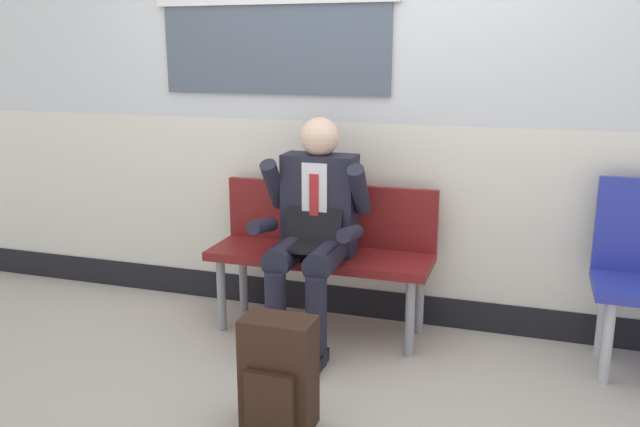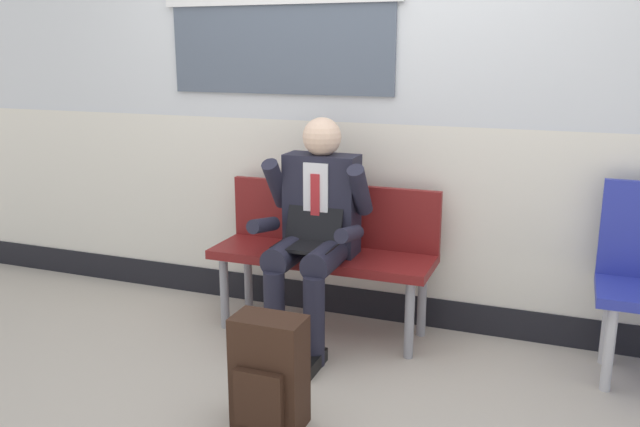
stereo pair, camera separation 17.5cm
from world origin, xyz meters
name	(u,v)px [view 1 (the left image)]	position (x,y,z in m)	size (l,w,h in m)	color
ground_plane	(323,361)	(0.00, 0.00, 0.00)	(18.00, 18.00, 0.00)	#B2A899
station_wall	(360,76)	(-0.01, 0.70, 1.43)	(6.28, 0.16, 2.87)	silver
bench_with_person	(323,244)	(-0.13, 0.42, 0.50)	(1.25, 0.42, 0.83)	maroon
person_seated	(313,227)	(-0.13, 0.23, 0.65)	(0.57, 0.70, 1.22)	#1E1E2D
backpack	(278,375)	(0.01, -0.64, 0.24)	(0.31, 0.22, 0.49)	#331E14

